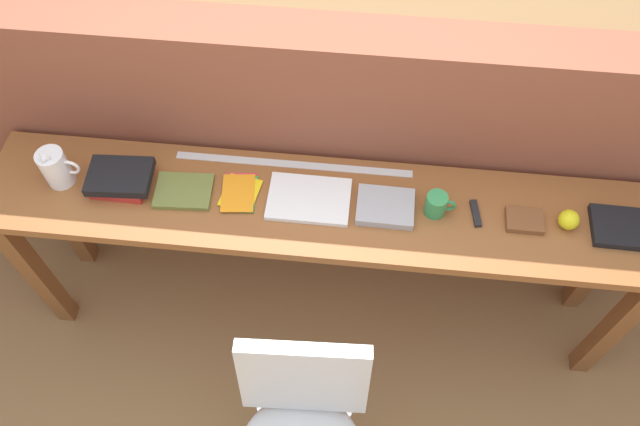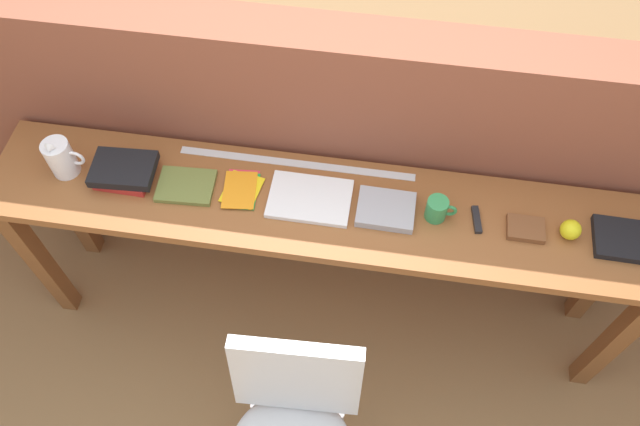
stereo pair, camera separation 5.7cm
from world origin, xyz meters
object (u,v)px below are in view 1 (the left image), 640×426
Objects in this scene: book_repair_rightmost at (619,227)px; multitool_folded at (476,213)px; book_stack_leftmost at (120,178)px; mug at (437,204)px; leather_journal_brown at (524,220)px; pamphlet_pile_colourful at (240,192)px; sports_ball_small at (569,220)px; pitcher_white at (56,168)px; magazine_cycling at (184,191)px; book_open_centre at (309,199)px.

multitool_folded is at bearing 179.68° from book_repair_rightmost.
multitool_folded is (1.29, -0.00, -0.03)m from book_stack_leftmost.
book_repair_rightmost is at bearing -0.87° from mug.
leather_journal_brown is (1.46, -0.02, -0.02)m from book_stack_leftmost.
pamphlet_pile_colourful is at bearing 179.14° from leather_journal_brown.
pamphlet_pile_colourful is 1.03m from leather_journal_brown.
book_repair_rightmost is at bearing 0.24° from sports_ball_small.
pitcher_white is 0.95× the size of book_repair_rightmost.
book_repair_rightmost is at bearing 0.94° from leather_journal_brown.
book_stack_leftmost is 1.61m from sports_ball_small.
leather_journal_brown is 0.15m from sports_ball_small.
multitool_folded is at bearing -0.39° from pamphlet_pile_colourful.
mug is at bearing -179.89° from book_repair_rightmost.
pitcher_white reaches higher than book_repair_rightmost.
magazine_cycling is at bearing -179.29° from multitool_folded.
multitool_folded is at bearing 175.27° from leather_journal_brown.
magazine_cycling is 1.87× the size of multitool_folded.
pamphlet_pile_colourful is 1.17m from sports_ball_small.
magazine_cycling reaches higher than multitool_folded.
book_stack_leftmost is (0.22, 0.01, -0.04)m from pitcher_white.
magazine_cycling is at bearing -1.06° from pitcher_white.
mug reaches higher than sports_ball_small.
multitool_folded reaches higher than pamphlet_pile_colourful.
book_repair_rightmost is at bearing -0.72° from pamphlet_pile_colourful.
leather_journal_brown is (1.03, -0.02, 0.01)m from pamphlet_pile_colourful.
pamphlet_pile_colourful is 1.74× the size of mug.
magazine_cycling is 0.46m from book_open_centre.
multitool_folded is (0.14, 0.00, -0.04)m from mug.
leather_journal_brown reaches higher than multitool_folded.
magazine_cycling is (0.24, -0.02, -0.02)m from book_stack_leftmost.
magazine_cycling is 0.69× the size of book_open_centre.
pitcher_white is 0.67m from pamphlet_pile_colourful.
leather_journal_brown reaches higher than magazine_cycling.
book_stack_leftmost is at bearing 179.48° from sports_ball_small.
mug reaches higher than book_open_centre.
book_repair_rightmost is (0.33, 0.00, 0.00)m from leather_journal_brown.
multitool_folded is at bearing 0.38° from book_open_centre.
sports_ball_small is (0.15, 0.00, 0.02)m from leather_journal_brown.
mug is at bearing 0.21° from book_open_centre.
magazine_cycling is 1.87× the size of mug.
sports_ball_small is (1.17, -0.02, 0.03)m from pamphlet_pile_colourful.
leather_journal_brown is at bearing -0.35° from pitcher_white.
pamphlet_pile_colourful is at bearing 179.61° from multitool_folded.
sports_ball_small reaches higher than book_repair_rightmost.
mug reaches higher than multitool_folded.
multitool_folded is at bearing 0.60° from mug.
mug is 1.52× the size of sports_ball_small.
sports_ball_small is at bearing 1.44° from leather_journal_brown.
book_open_centre is at bearing 179.30° from sports_ball_small.
book_repair_rightmost reaches higher than magazine_cycling.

